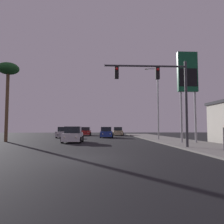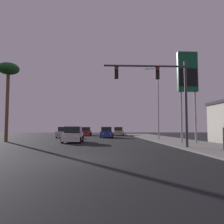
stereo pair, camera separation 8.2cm
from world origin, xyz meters
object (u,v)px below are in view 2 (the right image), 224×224
Objects in this scene: car_blue at (106,133)px; traffic_light_mast at (163,86)px; car_silver at (64,133)px; gas_station_sign at (188,77)px; car_white at (73,135)px; street_lamp at (157,99)px; car_grey at (72,132)px; palm_tree_near at (8,73)px; car_tan at (118,132)px; car_red at (86,132)px.

car_blue is 0.67× the size of traffic_light_mast.
car_silver is 1.00× the size of car_blue.
gas_station_sign is at bearing 51.52° from traffic_light_mast.
car_white is at bearing 135.77° from traffic_light_mast.
street_lamp is at bearing -162.38° from car_white.
car_blue is at bearing 119.34° from gas_station_sign.
car_silver is at bearing 92.91° from car_grey.
car_silver is (-2.77, 10.99, 0.00)m from car_white.
traffic_light_mast is 18.03m from palm_tree_near.
car_white is 0.99× the size of car_silver.
palm_tree_near is at bearing 78.19° from car_grey.
car_tan is at bearing -178.73° from car_grey.
car_silver is 15.55m from street_lamp.
car_tan is 0.67× the size of traffic_light_mast.
car_tan is at bearing -131.89° from car_silver.
car_red is 1.00× the size of car_white.
car_tan is 13.19m from car_silver.
car_white is at bearing 106.30° from car_silver.
palm_tree_near is (-4.75, -19.07, 7.03)m from car_grey.
street_lamp is (10.01, -17.78, 4.36)m from car_red.
car_tan is 1.00× the size of car_silver.
car_red is 0.48× the size of palm_tree_near.
car_silver is 6.59m from car_blue.
car_red is 26.88m from gas_station_sign.
car_grey is at bearing -87.11° from car_silver.
traffic_light_mast is at bearing 121.64° from car_silver.
car_white is 11.38m from traffic_light_mast.
car_grey is (-2.89, 20.62, 0.00)m from car_white.
car_white and car_blue have the same top height.
palm_tree_near is (-4.87, -9.45, 7.03)m from car_silver.
gas_station_sign is (1.61, -5.74, 1.50)m from street_lamp.
gas_station_sign is (5.17, -23.01, 5.86)m from car_tan.
gas_station_sign is (11.57, -2.54, 5.86)m from car_white.
car_grey and car_silver have the same top height.
car_tan is 18.16m from street_lamp.
car_grey is 22.08m from street_lamp.
gas_station_sign is (3.91, 4.92, 1.95)m from traffic_light_mast.
gas_station_sign is (11.62, -23.52, 5.86)m from car_red.
car_silver is at bearing 119.48° from traffic_light_mast.
car_silver is 21.55m from traffic_light_mast.
gas_station_sign is (14.46, -23.16, 5.86)m from car_grey.
traffic_light_mast is (10.55, -28.08, 3.91)m from car_grey.
gas_station_sign reaches higher than car_blue.
traffic_light_mast reaches higher than car_blue.
car_blue is (-2.59, -9.21, 0.00)m from car_tan.
car_silver is at bearing 76.02° from car_red.
car_red is at bearing 116.30° from gas_station_sign.
traffic_light_mast is at bearing 135.57° from car_white.
gas_station_sign is at bearing 138.81° from car_silver.
traffic_light_mast is at bearing 94.00° from car_tan.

